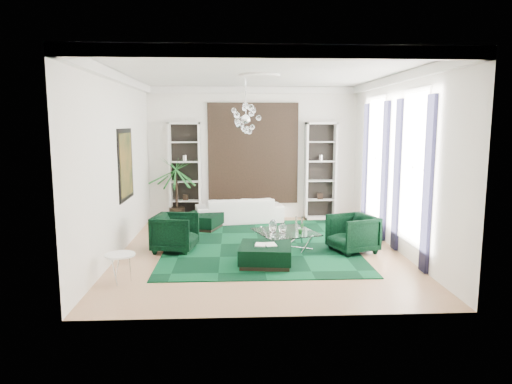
{
  "coord_description": "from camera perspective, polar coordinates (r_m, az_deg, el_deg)",
  "views": [
    {
      "loc": [
        -0.57,
        -9.71,
        2.75
      ],
      "look_at": [
        -0.06,
        0.5,
        1.22
      ],
      "focal_mm": 32.0,
      "sensor_mm": 36.0,
      "label": 1
    }
  ],
  "objects": [
    {
      "name": "window_near",
      "position": [
        9.54,
        19.11,
        2.93
      ],
      "size": [
        0.03,
        1.1,
        2.9
      ],
      "primitive_type": "cube",
      "color": "white",
      "rests_on": "wall_right"
    },
    {
      "name": "sofa",
      "position": [
        12.86,
        -2.13,
        -2.25
      ],
      "size": [
        2.52,
        1.32,
        0.7
      ],
      "primitive_type": "imported",
      "rotation": [
        0.0,
        0.0,
        3.31
      ],
      "color": "white",
      "rests_on": "floor"
    },
    {
      "name": "tapestry",
      "position": [
        13.21,
        -0.37,
        4.82
      ],
      "size": [
        2.5,
        0.06,
        2.8
      ],
      "primitive_type": "cube",
      "color": "black",
      "rests_on": "wall_back"
    },
    {
      "name": "curtain_far_a",
      "position": [
        11.06,
        15.77,
        2.48
      ],
      "size": [
        0.07,
        0.3,
        3.25
      ],
      "primitive_type": "cube",
      "color": "black",
      "rests_on": "floor"
    },
    {
      "name": "rug",
      "position": [
        10.58,
        0.37,
        -6.5
      ],
      "size": [
        4.2,
        5.0,
        0.02
      ],
      "primitive_type": "cube",
      "color": "black",
      "rests_on": "floor"
    },
    {
      "name": "floor",
      "position": [
        10.11,
        0.5,
        -7.33
      ],
      "size": [
        6.0,
        7.0,
        0.02
      ],
      "primitive_type": "cube",
      "color": "tan",
      "rests_on": "ground"
    },
    {
      "name": "curtain_near_b",
      "position": [
        10.27,
        17.25,
        1.98
      ],
      "size": [
        0.07,
        0.3,
        3.25
      ],
      "primitive_type": "cube",
      "color": "black",
      "rests_on": "floor"
    },
    {
      "name": "painting",
      "position": [
        10.62,
        -15.92,
        3.32
      ],
      "size": [
        0.04,
        1.3,
        1.6
      ],
      "primitive_type": "cube",
      "color": "black",
      "rests_on": "wall_left"
    },
    {
      "name": "wall_back",
      "position": [
        13.26,
        -0.38,
        4.84
      ],
      "size": [
        6.0,
        0.02,
        3.8
      ],
      "primitive_type": "cube",
      "color": "white",
      "rests_on": "ground"
    },
    {
      "name": "shelving_right",
      "position": [
        13.33,
        8.07,
        2.61
      ],
      "size": [
        0.9,
        0.38,
        2.8
      ],
      "primitive_type": null,
      "color": "white",
      "rests_on": "floor"
    },
    {
      "name": "table_plant",
      "position": [
        9.83,
        5.65,
        -4.57
      ],
      "size": [
        0.15,
        0.12,
        0.24
      ],
      "primitive_type": "imported",
      "rotation": [
        0.0,
        0.0,
        0.13
      ],
      "color": "#1E6727",
      "rests_on": "coffee_table"
    },
    {
      "name": "side_table",
      "position": [
        8.4,
        -16.56,
        -9.17
      ],
      "size": [
        0.54,
        0.54,
        0.5
      ],
      "primitive_type": "cylinder",
      "rotation": [
        0.0,
        0.0,
        0.03
      ],
      "color": "white",
      "rests_on": "floor"
    },
    {
      "name": "ceiling_medallion",
      "position": [
        10.08,
        0.43,
        14.32
      ],
      "size": [
        0.9,
        0.9,
        0.05
      ],
      "primitive_type": "cylinder",
      "color": "white",
      "rests_on": "ceiling"
    },
    {
      "name": "armchair_left",
      "position": [
        10.11,
        -10.06,
        -5.02
      ],
      "size": [
        1.03,
        1.01,
        0.81
      ],
      "primitive_type": "imported",
      "rotation": [
        0.0,
        0.0,
        1.4
      ],
      "color": "black",
      "rests_on": "floor"
    },
    {
      "name": "wall_right",
      "position": [
        10.38,
        17.37,
        3.43
      ],
      "size": [
        0.02,
        7.0,
        3.8
      ],
      "primitive_type": "cube",
      "color": "white",
      "rests_on": "ground"
    },
    {
      "name": "window_far",
      "position": [
        11.79,
        14.77,
        4.1
      ],
      "size": [
        0.03,
        1.1,
        2.9
      ],
      "primitive_type": "cube",
      "color": "white",
      "rests_on": "wall_right"
    },
    {
      "name": "curtain_far_b",
      "position": [
        12.54,
        13.51,
        3.25
      ],
      "size": [
        0.07,
        0.3,
        3.25
      ],
      "primitive_type": "cube",
      "color": "black",
      "rests_on": "floor"
    },
    {
      "name": "armchair_right",
      "position": [
        10.09,
        11.97,
        -5.1
      ],
      "size": [
        1.13,
        1.11,
        0.81
      ],
      "primitive_type": "imported",
      "rotation": [
        0.0,
        0.0,
        -1.24
      ],
      "color": "black",
      "rests_on": "floor"
    },
    {
      "name": "wall_front",
      "position": [
        6.28,
        2.4,
        0.73
      ],
      "size": [
        6.0,
        0.02,
        3.8
      ],
      "primitive_type": "cube",
      "color": "white",
      "rests_on": "ground"
    },
    {
      "name": "chandelier",
      "position": [
        10.26,
        -1.29,
        9.07
      ],
      "size": [
        0.84,
        0.84,
        0.72
      ],
      "primitive_type": null,
      "rotation": [
        0.0,
        0.0,
        -0.05
      ],
      "color": "white",
      "rests_on": "ceiling"
    },
    {
      "name": "wall_left",
      "position": [
        10.04,
        -16.92,
        3.29
      ],
      "size": [
        0.02,
        7.0,
        3.8
      ],
      "primitive_type": "cube",
      "color": "white",
      "rests_on": "ground"
    },
    {
      "name": "coffee_table",
      "position": [
        10.11,
        3.72,
        -6.08
      ],
      "size": [
        1.53,
        1.53,
        0.41
      ],
      "primitive_type": null,
      "rotation": [
        0.0,
        0.0,
        0.34
      ],
      "color": "white",
      "rests_on": "floor"
    },
    {
      "name": "ottoman_side",
      "position": [
        12.11,
        -6.75,
        -3.7
      ],
      "size": [
        1.15,
        1.15,
        0.4
      ],
      "primitive_type": "cube",
      "rotation": [
        0.0,
        0.0,
        -0.34
      ],
      "color": "black",
      "rests_on": "floor"
    },
    {
      "name": "book",
      "position": [
        8.99,
        1.2,
        -6.55
      ],
      "size": [
        0.42,
        0.28,
        0.03
      ],
      "primitive_type": "cube",
      "color": "white",
      "rests_on": "ottoman_front"
    },
    {
      "name": "curtain_near_a",
      "position": [
        8.84,
        20.7,
        0.81
      ],
      "size": [
        0.07,
        0.3,
        3.25
      ],
      "primitive_type": "cube",
      "color": "black",
      "rests_on": "floor"
    },
    {
      "name": "palm",
      "position": [
        13.05,
        -9.94,
        1.56
      ],
      "size": [
        1.87,
        1.87,
        2.4
      ],
      "primitive_type": null,
      "rotation": [
        0.0,
        0.0,
        -0.29
      ],
      "color": "#1E6727",
      "rests_on": "floor"
    },
    {
      "name": "shelving_left",
      "position": [
        13.16,
        -8.86,
        2.52
      ],
      "size": [
        0.9,
        0.38,
        2.8
      ],
      "primitive_type": null,
      "color": "white",
      "rests_on": "floor"
    },
    {
      "name": "ottoman_front",
      "position": [
        9.05,
        1.2,
        -7.86
      ],
      "size": [
        1.11,
        1.11,
        0.4
      ],
      "primitive_type": "cube",
      "rotation": [
        0.0,
        0.0,
        -0.12
      ],
      "color": "black",
      "rests_on": "floor"
    },
    {
      "name": "ceiling",
      "position": [
        9.78,
        0.53,
        14.73
      ],
      "size": [
        6.0,
        7.0,
        0.02
      ],
      "primitive_type": "cube",
      "color": "white",
      "rests_on": "ground"
    },
    {
      "name": "crown_molding",
      "position": [
        9.77,
        0.53,
        14.09
      ],
      "size": [
        6.0,
        7.0,
        0.18
      ],
      "primitive_type": null,
      "color": "white",
      "rests_on": "ceiling"
    }
  ]
}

